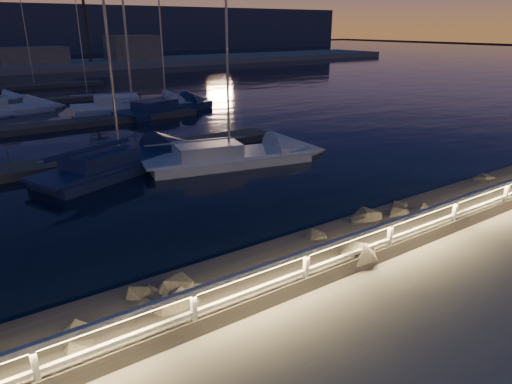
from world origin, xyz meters
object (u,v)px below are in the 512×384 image
(guard_rail, at_px, (270,274))
(sailboat_h, at_px, (164,108))
(sailboat_l, at_px, (129,105))
(sailboat_d, at_px, (225,156))
(sailboat_c, at_px, (116,163))

(guard_rail, relative_size, sailboat_h, 2.97)
(sailboat_l, bearing_deg, sailboat_h, -41.32)
(sailboat_d, relative_size, sailboat_h, 0.99)
(sailboat_c, bearing_deg, sailboat_d, -43.19)
(guard_rail, bearing_deg, sailboat_h, 71.17)
(guard_rail, xyz_separation_m, sailboat_l, (7.39, 29.83, -0.91))
(sailboat_l, bearing_deg, sailboat_d, -80.50)
(guard_rail, distance_m, sailboat_d, 13.47)
(sailboat_d, bearing_deg, sailboat_l, 96.93)
(sailboat_d, xyz_separation_m, sailboat_l, (1.43, 17.78, 0.03))
(sailboat_c, xyz_separation_m, sailboat_l, (6.38, 15.92, 0.01))
(sailboat_c, bearing_deg, sailboat_l, 45.59)
(sailboat_c, relative_size, sailboat_l, 0.91)
(sailboat_c, relative_size, sailboat_d, 1.01)
(sailboat_c, height_order, sailboat_h, sailboat_h)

